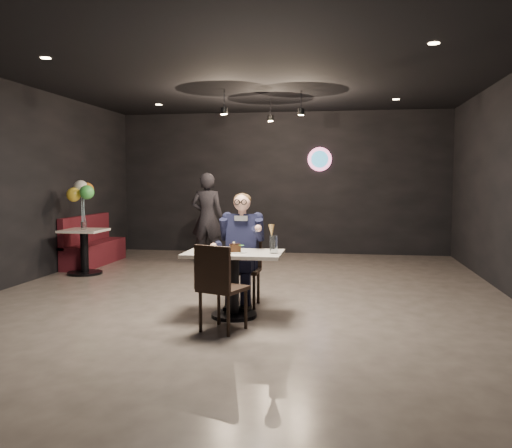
% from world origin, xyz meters
% --- Properties ---
extents(floor, '(9.00, 9.00, 0.00)m').
position_xyz_m(floor, '(0.00, 0.00, 0.00)').
color(floor, gray).
rests_on(floor, ground).
extents(wall_sign, '(0.50, 0.06, 0.50)m').
position_xyz_m(wall_sign, '(0.80, 4.47, 2.00)').
color(wall_sign, pink).
rests_on(wall_sign, floor).
extents(pendant_lights, '(1.40, 1.20, 0.36)m').
position_xyz_m(pendant_lights, '(0.00, 2.00, 2.88)').
color(pendant_lights, black).
rests_on(pendant_lights, floor).
extents(main_table, '(1.10, 0.70, 0.75)m').
position_xyz_m(main_table, '(0.06, -1.05, 0.38)').
color(main_table, white).
rests_on(main_table, floor).
extents(chair_far, '(0.42, 0.46, 0.92)m').
position_xyz_m(chair_far, '(0.06, -0.50, 0.46)').
color(chair_far, black).
rests_on(chair_far, floor).
extents(chair_near, '(0.56, 0.58, 0.92)m').
position_xyz_m(chair_near, '(0.06, -1.62, 0.46)').
color(chair_near, black).
rests_on(chair_near, floor).
extents(seated_man, '(0.60, 0.80, 1.44)m').
position_xyz_m(seated_man, '(0.06, -0.50, 0.72)').
color(seated_man, black).
rests_on(seated_man, floor).
extents(dessert_plate, '(0.21, 0.21, 0.01)m').
position_xyz_m(dessert_plate, '(0.12, -1.12, 0.76)').
color(dessert_plate, white).
rests_on(dessert_plate, main_table).
extents(cake_slice, '(0.14, 0.13, 0.08)m').
position_xyz_m(cake_slice, '(0.09, -1.12, 0.80)').
color(cake_slice, black).
rests_on(cake_slice, dessert_plate).
extents(mint_leaf, '(0.06, 0.04, 0.01)m').
position_xyz_m(mint_leaf, '(0.17, -1.18, 0.84)').
color(mint_leaf, '#2E852B').
rests_on(mint_leaf, cake_slice).
extents(sundae_glass, '(0.09, 0.09, 0.20)m').
position_xyz_m(sundae_glass, '(0.52, -1.09, 0.85)').
color(sundae_glass, silver).
rests_on(sundae_glass, main_table).
extents(wafer_cone, '(0.08, 0.08, 0.14)m').
position_xyz_m(wafer_cone, '(0.50, -1.10, 1.00)').
color(wafer_cone, '#DEAD5B').
rests_on(wafer_cone, sundae_glass).
extents(booth_bench, '(0.46, 1.82, 0.91)m').
position_xyz_m(booth_bench, '(-3.25, 2.33, 0.46)').
color(booth_bench, '#460F13').
rests_on(booth_bench, floor).
extents(side_table, '(0.65, 0.65, 0.82)m').
position_xyz_m(side_table, '(-2.95, 1.33, 0.41)').
color(side_table, white).
rests_on(side_table, floor).
extents(balloon_vase, '(0.09, 0.09, 0.14)m').
position_xyz_m(balloon_vase, '(-2.95, 1.33, 0.82)').
color(balloon_vase, silver).
rests_on(balloon_vase, side_table).
extents(balloon_bunch, '(0.43, 0.43, 0.70)m').
position_xyz_m(balloon_bunch, '(-2.95, 1.33, 1.25)').
color(balloon_bunch, yellow).
rests_on(balloon_bunch, balloon_vase).
extents(passerby, '(0.63, 0.42, 1.70)m').
position_xyz_m(passerby, '(-1.23, 2.87, 0.85)').
color(passerby, black).
rests_on(passerby, floor).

